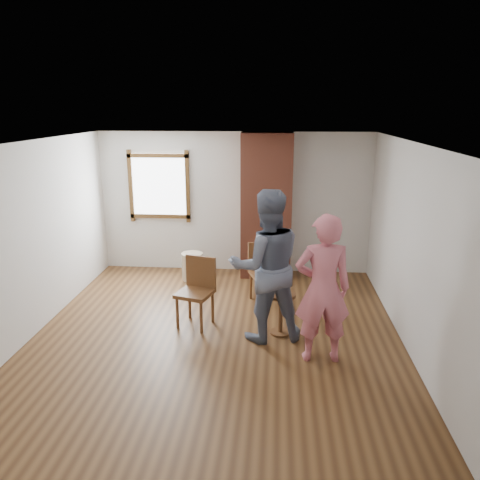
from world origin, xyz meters
name	(u,v)px	position (x,y,z in m)	size (l,w,h in m)	color
ground	(216,336)	(0.00, 0.00, 0.00)	(5.50, 5.50, 0.00)	brown
room_shell	(216,198)	(-0.06, 0.61, 1.81)	(5.04, 5.52, 2.62)	silver
brick_chimney	(266,206)	(0.60, 2.50, 1.30)	(0.90, 0.50, 2.60)	#9C4D37
stoneware_crock	(192,266)	(-0.71, 2.15, 0.25)	(0.38, 0.38, 0.49)	tan
dark_pot	(212,271)	(-0.40, 2.40, 0.07)	(0.14, 0.14, 0.14)	black
dining_chair_left	(197,287)	(-0.32, 0.39, 0.55)	(0.57, 0.57, 0.98)	brown
dining_chair_right	(264,269)	(0.60, 1.31, 0.53)	(0.56, 0.56, 0.95)	brown
side_table	(281,307)	(0.87, 0.16, 0.40)	(0.40, 0.40, 0.60)	brown
cake_plate	(281,293)	(0.87, 0.16, 0.60)	(0.18, 0.18, 0.01)	white
cake_slice	(282,291)	(0.88, 0.16, 0.64)	(0.08, 0.07, 0.06)	white
man	(266,266)	(0.67, 0.04, 1.02)	(0.99, 0.77, 2.04)	#141E38
person_pink	(323,289)	(1.35, -0.47, 0.93)	(0.68, 0.44, 1.86)	#D76B7A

